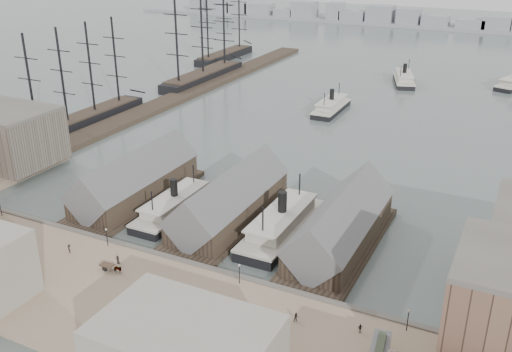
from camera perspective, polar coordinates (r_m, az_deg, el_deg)
The scene contains 29 objects.
ground at distance 117.13m, azimuth -6.59°, elevation -7.88°, with size 900.00×900.00×0.00m, color #4E5A58.
quay at distance 103.26m, azimuth -12.72°, elevation -12.39°, with size 180.00×30.00×2.00m, color gray.
seawall at distance 112.88m, azimuth -8.05°, elevation -8.57°, with size 180.00×1.20×2.30m, color #59544C.
west_wharf at distance 229.31m, azimuth -7.55°, elevation 7.93°, with size 10.00×220.00×1.60m, color #2D231C.
ferry_shed_west at distance 141.02m, azimuth -11.92°, elevation -0.54°, with size 14.00×42.00×12.60m.
ferry_shed_center at distance 127.62m, azimuth -2.62°, elevation -2.63°, with size 14.00×42.00×12.60m.
ferry_shed_east at distance 118.48m, azimuth 8.51°, elevation -5.03°, with size 14.00×42.00×12.60m.
warehouse_west_back at distance 169.77m, azimuth -23.68°, elevation 3.62°, with size 26.00×20.00×14.00m, color #60564C.
lamp_post_far_w at distance 138.36m, azimuth -24.24°, elevation -2.63°, with size 0.44×0.44×3.92m.
lamp_post_near_w at distance 118.19m, azimuth -14.71°, elevation -5.62°, with size 0.44×0.44×3.92m.
lamp_post_near_e at distance 102.93m, azimuth -1.69°, elevation -9.39°, with size 0.44×0.44×3.92m.
lamp_post_far_e at distance 94.98m, azimuth 14.98°, elevation -13.40°, with size 0.44×0.44×3.92m.
far_shore at distance 425.35m, azimuth 18.86°, elevation 14.33°, with size 500.00×40.00×15.72m.
ferry_docked_west at distance 132.85m, azimuth -8.10°, elevation -2.95°, with size 7.81×26.02×9.29m.
ferry_docked_east at distance 123.01m, azimuth 2.61°, elevation -4.80°, with size 8.90×29.67×10.60m.
ferry_open_near at distance 210.79m, azimuth 7.54°, elevation 6.95°, with size 7.89×25.12×8.93m.
ferry_open_mid at distance 258.27m, azimuth 14.57°, elevation 9.41°, with size 15.03×26.57×9.09m.
sailing_ship_near at distance 202.40m, azimuth -16.99°, elevation 5.56°, with size 8.17×56.26×33.58m.
sailing_ship_mid at distance 255.14m, azimuth -5.29°, elevation 10.04°, with size 9.53×55.04×39.16m.
sailing_ship_far at distance 301.63m, azimuth -3.15°, elevation 12.06°, with size 8.39×46.62×34.50m.
horse_cart_center at distance 110.02m, azimuth -13.95°, elevation -8.96°, with size 4.95×1.63×1.68m.
horse_cart_right at distance 93.10m, azimuth -4.24°, elevation -14.88°, with size 4.78×2.61×1.52m.
pedestrian_2 at distance 118.75m, azimuth -18.16°, elevation -6.93°, with size 1.10×0.63×1.71m, color black.
pedestrian_3 at distance 112.24m, azimuth -22.76°, elevation -9.50°, with size 1.04×0.43×1.78m, color black.
pedestrian_4 at distance 112.59m, azimuth -13.64°, elevation -8.13°, with size 0.82×0.53×1.67m, color black.
pedestrian_5 at distance 100.77m, azimuth -11.79°, elevation -12.04°, with size 0.58×0.42×1.59m, color black.
pedestrian_6 at distance 95.09m, azimuth 4.04°, elevation -13.91°, with size 0.80×0.63×1.65m, color black.
pedestrian_8 at distance 94.17m, azimuth 10.37°, elevation -14.75°, with size 0.91×0.38×1.56m, color black.
pedestrian_10 at distance 89.58m, azimuth -1.54°, elevation -16.55°, with size 0.80×0.63×1.66m, color black.
Camera 1 is at (56.23, -83.45, 59.95)m, focal length 40.00 mm.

